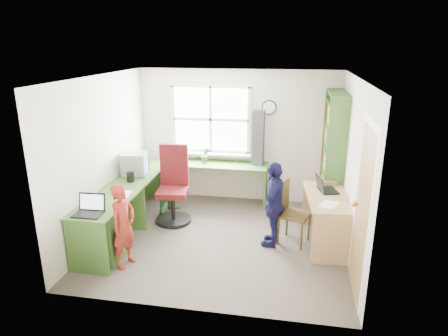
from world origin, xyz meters
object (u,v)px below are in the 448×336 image
Objects in this scene: l_desk at (130,213)px; person_navy at (274,204)px; person_green at (172,179)px; swivel_chair at (173,189)px; potted_plant at (205,155)px; laptop_right at (325,188)px; right_desk at (327,209)px; cd_tower at (258,138)px; laptop_left at (90,209)px; person_red at (123,226)px; crt_monitor at (134,164)px; bookshelf at (332,159)px; wooden_chair at (290,210)px.

person_navy reaches higher than l_desk.
person_green is at bearing -106.55° from person_navy.
swivel_chair is 1.01m from potted_plant.
person_navy is at bearing 102.57° from laptop_right.
person_green reaches higher than right_desk.
laptop_left is at bearing -123.42° from cd_tower.
l_desk is 2.47× the size of person_green.
person_red is at bearing -118.02° from cd_tower.
person_green is at bearing -129.60° from potted_plant.
crt_monitor is 1.58m from person_red.
swivel_chair is 2.41m from laptop_right.
swivel_chair reaches higher than laptop_right.
l_desk is 3.02× the size of cd_tower.
person_red is at bearing -162.22° from right_desk.
potted_plant is at bearing 65.90° from laptop_left.
person_navy is (2.08, 0.27, 0.18)m from l_desk.
bookshelf is 1.53m from person_navy.
wooden_chair is 2.08m from potted_plant.
person_navy is at bearing -23.21° from crt_monitor.
person_red is (-0.57, -2.37, -0.32)m from potted_plant.
potted_plant is 0.22× the size of person_navy.
person_green is 0.95× the size of person_navy.
potted_plant is at bearing -20.54° from person_green.
crt_monitor is at bearing -170.56° from wooden_chair.
laptop_right is 0.33× the size of person_green.
swivel_chair is at bearing -98.89° from person_navy.
laptop_left is at bearing -106.36° from l_desk.
wooden_chair is (-0.52, -0.05, -0.03)m from right_desk.
bookshelf is 1.67× the size of swivel_chair.
right_desk is at bearing -16.64° from crt_monitor.
person_red is at bearing -54.42° from person_navy.
right_desk is 2.45m from swivel_chair.
person_green reaches higher than laptop_right.
potted_plant is at bearing 0.94° from person_red.
l_desk is 0.68m from person_red.
person_red is at bearing 8.67° from laptop_left.
cd_tower is (1.29, 0.95, 0.70)m from swivel_chair.
cd_tower is at bearing 30.20° from swivel_chair.
laptop_right reaches higher than l_desk.
person_red is at bearing -142.65° from bookshelf.
l_desk is 2.34× the size of swivel_chair.
potted_plant is (0.75, 1.72, 0.44)m from l_desk.
bookshelf is 1.76× the size of person_green.
bookshelf is 2.15× the size of cd_tower.
swivel_chair is at bearing -173.86° from wooden_chair.
potted_plant is (-2.21, 0.25, -0.11)m from bookshelf.
l_desk reaches higher than right_desk.
potted_plant reaches higher than laptop_right.
laptop_left is at bearing 99.47° from laptop_right.
right_desk is at bearing 18.51° from laptop_left.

